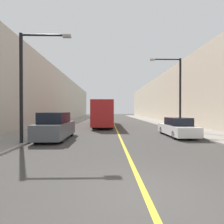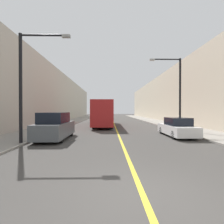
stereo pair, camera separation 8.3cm
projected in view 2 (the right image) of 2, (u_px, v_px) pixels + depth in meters
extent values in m
plane|color=#3F3D3A|center=(143.00, 196.00, 4.27)|extent=(200.00, 200.00, 0.00)
cube|color=gray|center=(73.00, 121.00, 34.11)|extent=(3.71, 72.00, 0.12)
cube|color=gray|center=(152.00, 121.00, 34.41)|extent=(3.71, 72.00, 0.12)
cube|color=#B7B2A3|center=(53.00, 97.00, 33.99)|extent=(4.00, 72.00, 9.31)
cube|color=beige|center=(172.00, 97.00, 34.45)|extent=(4.00, 72.00, 9.32)
cube|color=gold|center=(113.00, 121.00, 34.26)|extent=(0.16, 72.00, 0.01)
cube|color=#AD1E1E|center=(104.00, 113.00, 23.88)|extent=(2.43, 12.14, 2.91)
cube|color=black|center=(102.00, 108.00, 17.83)|extent=(2.06, 0.04, 1.31)
cylinder|color=black|center=(94.00, 124.00, 20.11)|extent=(0.53, 1.08, 1.08)
cylinder|color=black|center=(111.00, 124.00, 20.14)|extent=(0.53, 1.08, 1.08)
cylinder|color=black|center=(98.00, 120.00, 27.64)|extent=(0.53, 1.08, 1.08)
cylinder|color=black|center=(110.00, 120.00, 27.67)|extent=(0.53, 1.08, 1.08)
cube|color=#51565B|center=(55.00, 130.00, 12.66)|extent=(1.85, 4.82, 0.99)
cube|color=black|center=(54.00, 118.00, 12.42)|extent=(1.63, 2.65, 0.75)
cube|color=black|center=(43.00, 131.00, 10.28)|extent=(1.58, 0.04, 0.45)
cylinder|color=black|center=(37.00, 138.00, 11.16)|extent=(0.41, 0.68, 0.68)
cylinder|color=black|center=(60.00, 138.00, 11.19)|extent=(0.41, 0.68, 0.68)
cylinder|color=black|center=(52.00, 132.00, 14.15)|extent=(0.41, 0.68, 0.68)
cylinder|color=black|center=(70.00, 132.00, 14.18)|extent=(0.41, 0.68, 0.68)
cube|color=silver|center=(177.00, 129.00, 14.09)|extent=(1.76, 4.70, 0.72)
cube|color=black|center=(178.00, 121.00, 13.85)|extent=(1.55, 2.11, 0.61)
cube|color=black|center=(190.00, 131.00, 11.77)|extent=(1.50, 0.04, 0.32)
cylinder|color=black|center=(175.00, 135.00, 12.62)|extent=(0.39, 0.62, 0.62)
cylinder|color=black|center=(194.00, 135.00, 12.65)|extent=(0.39, 0.62, 0.62)
cylinder|color=black|center=(163.00, 130.00, 15.54)|extent=(0.39, 0.62, 0.62)
cylinder|color=black|center=(178.00, 130.00, 15.56)|extent=(0.39, 0.62, 0.62)
cylinder|color=black|center=(21.00, 88.00, 10.58)|extent=(0.20, 0.20, 6.64)
cylinder|color=black|center=(43.00, 35.00, 10.58)|extent=(2.77, 0.12, 0.12)
cube|color=#999993|center=(66.00, 36.00, 10.61)|extent=(0.50, 0.24, 0.16)
cylinder|color=black|center=(180.00, 94.00, 17.15)|extent=(0.20, 0.20, 7.08)
cylinder|color=black|center=(166.00, 59.00, 17.09)|extent=(2.77, 0.12, 0.12)
cube|color=#999993|center=(152.00, 60.00, 17.07)|extent=(0.50, 0.24, 0.16)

